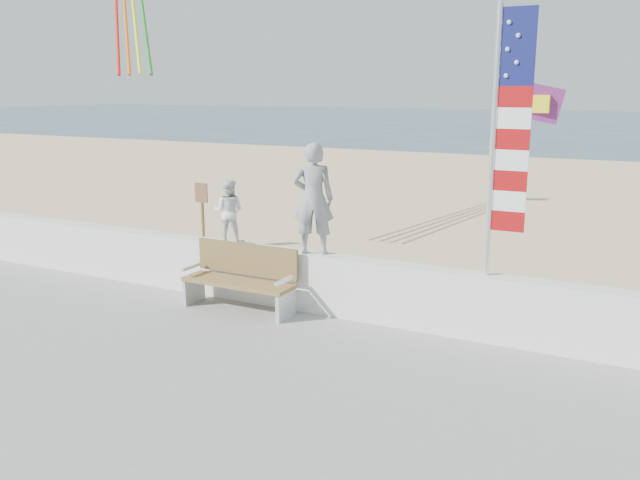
# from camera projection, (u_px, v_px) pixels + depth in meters

# --- Properties ---
(ground) EXTENTS (220.00, 220.00, 0.00)m
(ground) POSITION_uv_depth(u_px,v_px,m) (242.00, 367.00, 8.76)
(ground) COLOR #2F4B5F
(ground) RESTS_ON ground
(sand) EXTENTS (90.00, 40.00, 0.08)m
(sand) POSITION_uv_depth(u_px,v_px,m) (449.00, 234.00, 16.53)
(sand) COLOR beige
(sand) RESTS_ON ground
(seawall) EXTENTS (30.00, 0.35, 0.90)m
(seawall) POSITION_uv_depth(u_px,v_px,m) (314.00, 282.00, 10.35)
(seawall) COLOR white
(seawall) RESTS_ON boardwalk
(adult) EXTENTS (0.72, 0.62, 1.68)m
(adult) POSITION_uv_depth(u_px,v_px,m) (313.00, 199.00, 10.08)
(adult) COLOR gray
(adult) RESTS_ON seawall
(child) EXTENTS (0.60, 0.53, 1.03)m
(child) POSITION_uv_depth(u_px,v_px,m) (229.00, 211.00, 10.85)
(child) COLOR white
(child) RESTS_ON seawall
(bench) EXTENTS (1.80, 0.57, 1.00)m
(bench) POSITION_uv_depth(u_px,v_px,m) (241.00, 277.00, 10.42)
(bench) COLOR olive
(bench) RESTS_ON boardwalk
(flag) EXTENTS (0.50, 0.08, 3.50)m
(flag) POSITION_uv_depth(u_px,v_px,m) (504.00, 131.00, 8.60)
(flag) COLOR white
(flag) RESTS_ON seawall
(parafoil_kite) EXTENTS (1.13, 0.53, 0.75)m
(parafoil_kite) POSITION_uv_depth(u_px,v_px,m) (530.00, 101.00, 10.82)
(parafoil_kite) COLOR red
(parafoil_kite) RESTS_ON ground
(sign) EXTENTS (0.32, 0.07, 1.46)m
(sign) POSITION_uv_depth(u_px,v_px,m) (202.00, 210.00, 14.65)
(sign) COLOR brown
(sign) RESTS_ON sand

